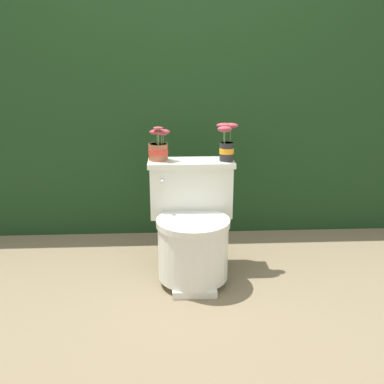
% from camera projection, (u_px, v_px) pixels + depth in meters
% --- Properties ---
extents(ground_plane, '(12.00, 12.00, 0.00)m').
position_uv_depth(ground_plane, '(180.00, 283.00, 2.47)').
color(ground_plane, '#75664C').
extents(hedge_backdrop, '(4.28, 1.10, 1.63)m').
position_uv_depth(hedge_backdrop, '(175.00, 115.00, 3.51)').
color(hedge_backdrop, '#193819').
rests_on(hedge_backdrop, ground).
extents(toilet, '(0.51, 0.55, 0.67)m').
position_uv_depth(toilet, '(192.00, 227.00, 2.47)').
color(toilet, silver).
rests_on(toilet, ground).
extents(potted_plant_left, '(0.13, 0.13, 0.20)m').
position_uv_depth(potted_plant_left, '(159.00, 148.00, 2.50)').
color(potted_plant_left, '#9E5638').
rests_on(potted_plant_left, toilet).
extents(potted_plant_midleft, '(0.13, 0.10, 0.22)m').
position_uv_depth(potted_plant_midleft, '(227.00, 143.00, 2.47)').
color(potted_plant_midleft, '#262628').
rests_on(potted_plant_midleft, toilet).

